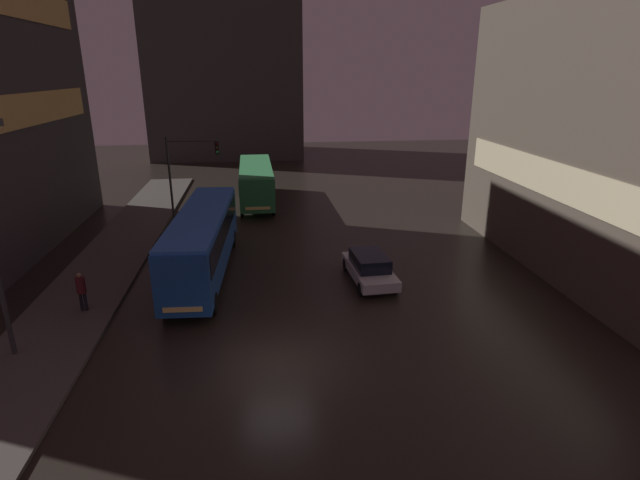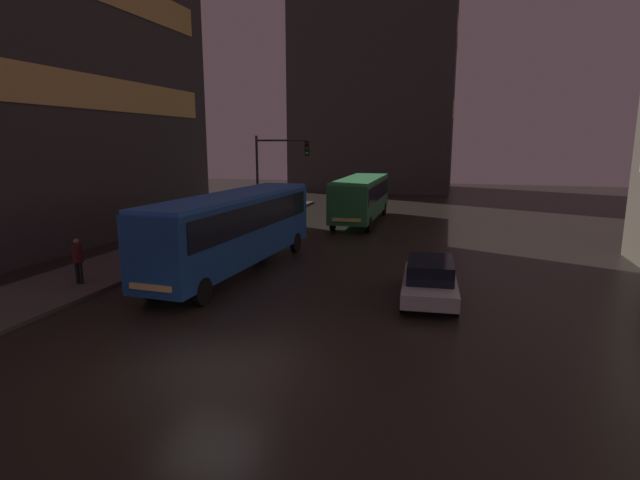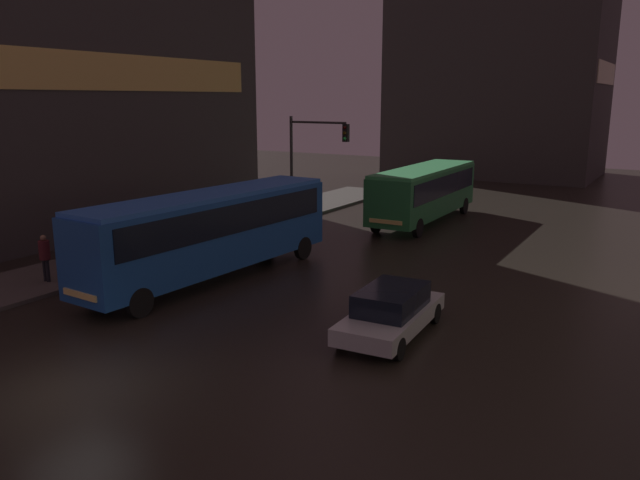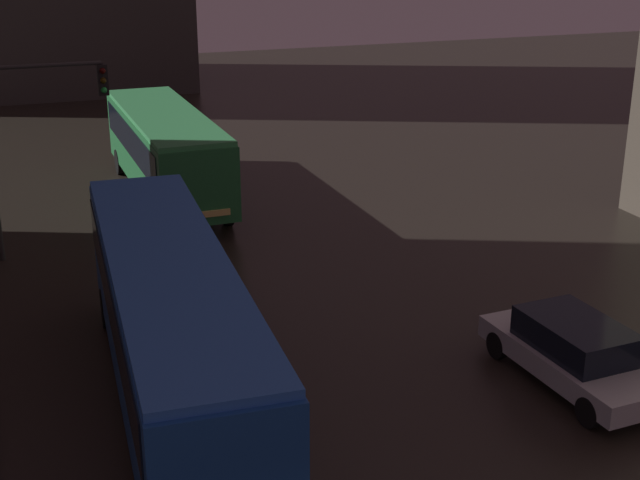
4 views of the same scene
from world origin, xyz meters
name	(u,v)px [view 3 (image 3 of 4)]	position (x,y,z in m)	size (l,w,h in m)	color
ground_plane	(77,390)	(0.00, 0.00, 0.00)	(120.00, 120.00, 0.00)	black
sidewalk_left	(132,255)	(-9.00, 10.00, 0.07)	(4.00, 48.00, 0.15)	#47423D
building_left_tower	(60,29)	(-18.00, 14.09, 10.61)	(10.07, 21.73, 21.21)	#383333
building_far_backdrop	(503,17)	(-3.98, 49.89, 14.04)	(18.07, 12.00, 28.08)	#383333
bus_near	(212,226)	(-3.42, 9.09, 2.12)	(2.93, 12.05, 3.44)	#194793
bus_far	(424,189)	(-0.67, 24.08, 1.94)	(2.76, 10.58, 3.15)	#236B38
car_taxi	(391,311)	(5.04, 7.27, 0.76)	(2.15, 4.74, 1.47)	#B7B7BC
pedestrian_near	(45,254)	(-8.33, 5.20, 1.24)	(0.52, 0.52, 1.81)	black
traffic_light_main	(311,153)	(-5.33, 19.43, 4.11)	(3.60, 0.35, 6.01)	#2D2D2D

